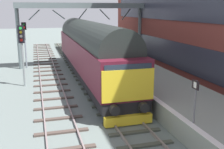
{
  "coord_description": "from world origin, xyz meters",
  "views": [
    {
      "loc": [
        -4.17,
        -16.01,
        5.6
      ],
      "look_at": [
        0.2,
        -0.48,
        1.72
      ],
      "focal_mm": 43.69,
      "sensor_mm": 36.0,
      "label": 1
    }
  ],
  "objects_px": {
    "waiting_passenger": "(126,54)",
    "platform_number_sign": "(195,95)",
    "signal_post_mid": "(25,40)",
    "signal_post_near": "(22,47)",
    "diesel_locomotive": "(90,49)"
  },
  "relations": [
    {
      "from": "diesel_locomotive",
      "to": "signal_post_mid",
      "type": "xyz_separation_m",
      "value": [
        -5.13,
        5.79,
        0.26
      ]
    },
    {
      "from": "diesel_locomotive",
      "to": "signal_post_mid",
      "type": "bearing_deg",
      "value": 131.55
    },
    {
      "from": "diesel_locomotive",
      "to": "signal_post_near",
      "type": "xyz_separation_m",
      "value": [
        -5.13,
        -0.83,
        0.44
      ]
    },
    {
      "from": "signal_post_near",
      "to": "platform_number_sign",
      "type": "distance_m",
      "value": 13.43
    },
    {
      "from": "signal_post_mid",
      "to": "waiting_passenger",
      "type": "xyz_separation_m",
      "value": [
        8.13,
        -6.14,
        -0.75
      ]
    },
    {
      "from": "platform_number_sign",
      "to": "signal_post_mid",
      "type": "bearing_deg",
      "value": 111.35
    },
    {
      "from": "signal_post_mid",
      "to": "platform_number_sign",
      "type": "distance_m",
      "value": 19.37
    },
    {
      "from": "signal_post_mid",
      "to": "diesel_locomotive",
      "type": "bearing_deg",
      "value": -48.45
    },
    {
      "from": "signal_post_near",
      "to": "waiting_passenger",
      "type": "distance_m",
      "value": 8.2
    },
    {
      "from": "diesel_locomotive",
      "to": "signal_post_near",
      "type": "relative_size",
      "value": 4.34
    },
    {
      "from": "diesel_locomotive",
      "to": "signal_post_mid",
      "type": "relative_size",
      "value": 4.42
    },
    {
      "from": "signal_post_mid",
      "to": "waiting_passenger",
      "type": "bearing_deg",
      "value": -37.05
    },
    {
      "from": "signal_post_near",
      "to": "platform_number_sign",
      "type": "height_order",
      "value": "signal_post_near"
    },
    {
      "from": "waiting_passenger",
      "to": "platform_number_sign",
      "type": "bearing_deg",
      "value": 178.53
    },
    {
      "from": "signal_post_near",
      "to": "waiting_passenger",
      "type": "xyz_separation_m",
      "value": [
        8.13,
        0.48,
        -0.94
      ]
    }
  ]
}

